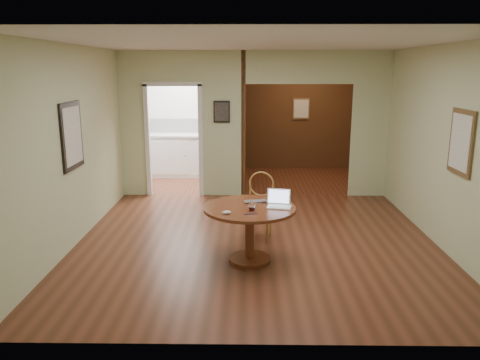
{
  "coord_description": "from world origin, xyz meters",
  "views": [
    {
      "loc": [
        -0.14,
        -6.18,
        2.38
      ],
      "look_at": [
        -0.22,
        -0.2,
        0.95
      ],
      "focal_mm": 35.0,
      "sensor_mm": 36.0,
      "label": 1
    }
  ],
  "objects_px": {
    "closed_laptop": "(256,202)",
    "chair": "(260,202)",
    "open_laptop": "(279,202)",
    "dining_table": "(250,221)"
  },
  "relations": [
    {
      "from": "open_laptop",
      "to": "dining_table",
      "type": "bearing_deg",
      "value": -163.42
    },
    {
      "from": "dining_table",
      "to": "closed_laptop",
      "type": "height_order",
      "value": "closed_laptop"
    },
    {
      "from": "chair",
      "to": "closed_laptop",
      "type": "bearing_deg",
      "value": -83.77
    },
    {
      "from": "chair",
      "to": "open_laptop",
      "type": "relative_size",
      "value": 2.94
    },
    {
      "from": "open_laptop",
      "to": "closed_laptop",
      "type": "xyz_separation_m",
      "value": [
        -0.28,
        0.12,
        -0.05
      ]
    },
    {
      "from": "chair",
      "to": "closed_laptop",
      "type": "xyz_separation_m",
      "value": [
        -0.07,
        -0.72,
        0.2
      ]
    },
    {
      "from": "dining_table",
      "to": "closed_laptop",
      "type": "xyz_separation_m",
      "value": [
        0.08,
        0.16,
        0.2
      ]
    },
    {
      "from": "chair",
      "to": "open_laptop",
      "type": "height_order",
      "value": "chair"
    },
    {
      "from": "chair",
      "to": "closed_laptop",
      "type": "height_order",
      "value": "chair"
    },
    {
      "from": "closed_laptop",
      "to": "chair",
      "type": "bearing_deg",
      "value": 70.88
    }
  ]
}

